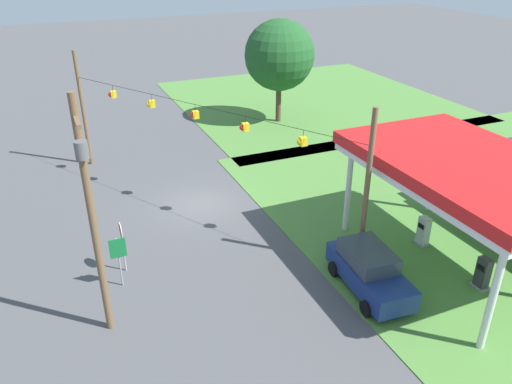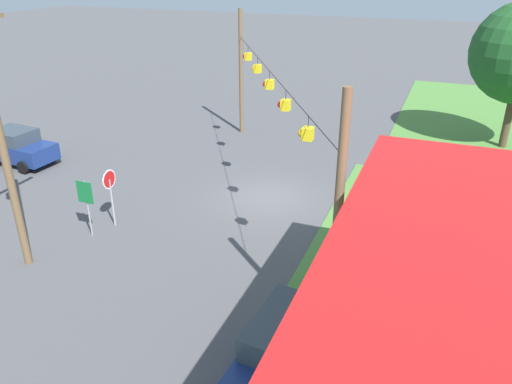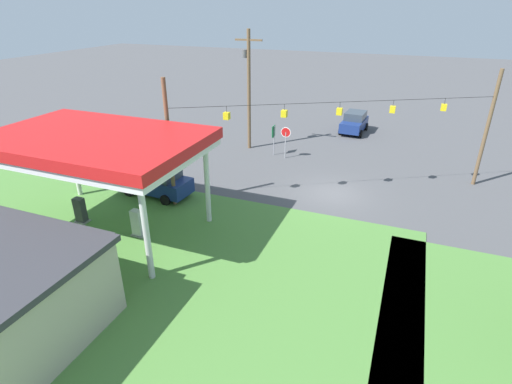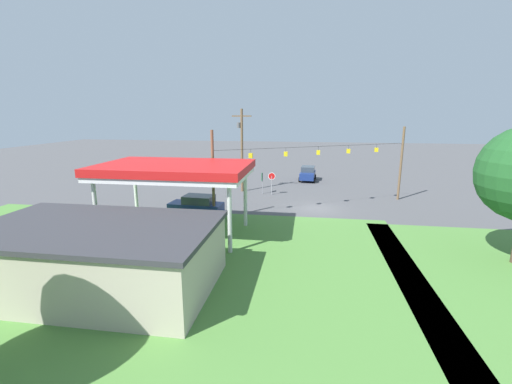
{
  "view_description": "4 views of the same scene",
  "coord_description": "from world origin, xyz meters",
  "px_view_note": "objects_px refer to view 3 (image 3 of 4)",
  "views": [
    {
      "loc": [
        24.45,
        -7.1,
        13.48
      ],
      "look_at": [
        2.32,
        2.47,
        1.37
      ],
      "focal_mm": 35.0,
      "sensor_mm": 36.0,
      "label": 1
    },
    {
      "loc": [
        19.75,
        7.17,
        10.19
      ],
      "look_at": [
        5.46,
        1.53,
        2.96
      ],
      "focal_mm": 35.0,
      "sensor_mm": 36.0,
      "label": 2
    },
    {
      "loc": [
        -3.92,
        23.31,
        11.14
      ],
      "look_at": [
        3.62,
        4.16,
        1.33
      ],
      "focal_mm": 28.0,
      "sensor_mm": 36.0,
      "label": 3
    },
    {
      "loc": [
        0.89,
        31.84,
        8.8
      ],
      "look_at": [
        5.22,
        3.62,
        2.27
      ],
      "focal_mm": 24.0,
      "sensor_mm": 36.0,
      "label": 4
    }
  ],
  "objects_px": {
    "fuel_pump_far": "(80,211)",
    "route_sign": "(274,134)",
    "utility_pole_main": "(248,85)",
    "fuel_pump_near": "(138,224)",
    "car_at_pumps_front": "(156,181)",
    "car_at_pumps_rear": "(35,260)",
    "stop_sign_roadside": "(286,136)",
    "car_on_crossroad": "(354,122)",
    "gas_station_canopy": "(95,144)"
  },
  "relations": [
    {
      "from": "fuel_pump_far",
      "to": "route_sign",
      "type": "xyz_separation_m",
      "value": [
        -6.31,
        -14.26,
        1.0
      ]
    },
    {
      "from": "fuel_pump_far",
      "to": "utility_pole_main",
      "type": "xyz_separation_m",
      "value": [
        -3.8,
        -15.16,
        4.53
      ]
    },
    {
      "from": "fuel_pump_near",
      "to": "utility_pole_main",
      "type": "relative_size",
      "value": 0.16
    },
    {
      "from": "car_at_pumps_front",
      "to": "car_at_pumps_rear",
      "type": "xyz_separation_m",
      "value": [
        0.09,
        9.14,
        -0.08
      ]
    },
    {
      "from": "fuel_pump_near",
      "to": "stop_sign_roadside",
      "type": "xyz_separation_m",
      "value": [
        -3.62,
        -13.92,
        1.1
      ]
    },
    {
      "from": "stop_sign_roadside",
      "to": "utility_pole_main",
      "type": "distance_m",
      "value": 5.13
    },
    {
      "from": "route_sign",
      "to": "utility_pole_main",
      "type": "height_order",
      "value": "utility_pole_main"
    },
    {
      "from": "fuel_pump_far",
      "to": "car_on_crossroad",
      "type": "relative_size",
      "value": 0.36
    },
    {
      "from": "car_at_pumps_front",
      "to": "utility_pole_main",
      "type": "relative_size",
      "value": 0.51
    },
    {
      "from": "gas_station_canopy",
      "to": "route_sign",
      "type": "relative_size",
      "value": 4.43
    },
    {
      "from": "car_at_pumps_front",
      "to": "car_at_pumps_rear",
      "type": "distance_m",
      "value": 9.14
    },
    {
      "from": "car_at_pumps_front",
      "to": "car_on_crossroad",
      "type": "relative_size",
      "value": 1.14
    },
    {
      "from": "car_at_pumps_rear",
      "to": "route_sign",
      "type": "relative_size",
      "value": 1.97
    },
    {
      "from": "fuel_pump_far",
      "to": "car_at_pumps_rear",
      "type": "relative_size",
      "value": 0.32
    },
    {
      "from": "car_on_crossroad",
      "to": "car_at_pumps_front",
      "type": "bearing_deg",
      "value": -22.99
    },
    {
      "from": "route_sign",
      "to": "car_at_pumps_front",
      "type": "bearing_deg",
      "value": 65.44
    },
    {
      "from": "car_on_crossroad",
      "to": "stop_sign_roadside",
      "type": "height_order",
      "value": "stop_sign_roadside"
    },
    {
      "from": "gas_station_canopy",
      "to": "car_at_pumps_rear",
      "type": "height_order",
      "value": "gas_station_canopy"
    },
    {
      "from": "fuel_pump_near",
      "to": "fuel_pump_far",
      "type": "xyz_separation_m",
      "value": [
        3.79,
        0.0,
        0.0
      ]
    },
    {
      "from": "car_at_pumps_front",
      "to": "stop_sign_roadside",
      "type": "relative_size",
      "value": 1.9
    },
    {
      "from": "car_at_pumps_rear",
      "to": "route_sign",
      "type": "bearing_deg",
      "value": 71.7
    },
    {
      "from": "fuel_pump_far",
      "to": "stop_sign_roadside",
      "type": "relative_size",
      "value": 0.6
    },
    {
      "from": "car_on_crossroad",
      "to": "stop_sign_roadside",
      "type": "relative_size",
      "value": 1.67
    },
    {
      "from": "fuel_pump_near",
      "to": "car_at_pumps_rear",
      "type": "xyz_separation_m",
      "value": [
        2.0,
        4.58,
        0.2
      ]
    },
    {
      "from": "car_at_pumps_front",
      "to": "stop_sign_roadside",
      "type": "bearing_deg",
      "value": -116.15
    },
    {
      "from": "car_at_pumps_rear",
      "to": "stop_sign_roadside",
      "type": "distance_m",
      "value": 19.35
    },
    {
      "from": "fuel_pump_near",
      "to": "car_at_pumps_front",
      "type": "height_order",
      "value": "car_at_pumps_front"
    },
    {
      "from": "fuel_pump_far",
      "to": "route_sign",
      "type": "relative_size",
      "value": 0.63
    },
    {
      "from": "utility_pole_main",
      "to": "route_sign",
      "type": "bearing_deg",
      "value": 160.17
    },
    {
      "from": "car_at_pumps_rear",
      "to": "utility_pole_main",
      "type": "distance_m",
      "value": 20.31
    },
    {
      "from": "utility_pole_main",
      "to": "stop_sign_roadside",
      "type": "bearing_deg",
      "value": 161.05
    },
    {
      "from": "fuel_pump_far",
      "to": "gas_station_canopy",
      "type": "bearing_deg",
      "value": 179.95
    },
    {
      "from": "car_at_pumps_front",
      "to": "car_at_pumps_rear",
      "type": "height_order",
      "value": "car_at_pumps_front"
    },
    {
      "from": "gas_station_canopy",
      "to": "car_at_pumps_rear",
      "type": "bearing_deg",
      "value": 88.64
    },
    {
      "from": "route_sign",
      "to": "utility_pole_main",
      "type": "xyz_separation_m",
      "value": [
        2.51,
        -0.9,
        3.53
      ]
    },
    {
      "from": "fuel_pump_near",
      "to": "route_sign",
      "type": "height_order",
      "value": "route_sign"
    },
    {
      "from": "car_at_pumps_rear",
      "to": "car_on_crossroad",
      "type": "distance_m",
      "value": 29.09
    },
    {
      "from": "car_at_pumps_front",
      "to": "route_sign",
      "type": "xyz_separation_m",
      "value": [
        -4.43,
        -9.69,
        0.72
      ]
    },
    {
      "from": "fuel_pump_far",
      "to": "car_on_crossroad",
      "type": "xyz_separation_m",
      "value": [
        -11.32,
        -22.91,
        0.26
      ]
    },
    {
      "from": "car_on_crossroad",
      "to": "stop_sign_roadside",
      "type": "bearing_deg",
      "value": -19.28
    },
    {
      "from": "fuel_pump_far",
      "to": "utility_pole_main",
      "type": "height_order",
      "value": "utility_pole_main"
    },
    {
      "from": "car_at_pumps_rear",
      "to": "stop_sign_roadside",
      "type": "bearing_deg",
      "value": 68.29
    },
    {
      "from": "fuel_pump_far",
      "to": "stop_sign_roadside",
      "type": "bearing_deg",
      "value": -118.02
    },
    {
      "from": "fuel_pump_near",
      "to": "fuel_pump_far",
      "type": "bearing_deg",
      "value": 0.0
    },
    {
      "from": "fuel_pump_far",
      "to": "stop_sign_roadside",
      "type": "xyz_separation_m",
      "value": [
        -7.41,
        -13.92,
        1.1
      ]
    },
    {
      "from": "car_at_pumps_front",
      "to": "utility_pole_main",
      "type": "distance_m",
      "value": 11.58
    },
    {
      "from": "car_at_pumps_rear",
      "to": "stop_sign_roadside",
      "type": "xyz_separation_m",
      "value": [
        -5.62,
        -18.5,
        0.91
      ]
    },
    {
      "from": "gas_station_canopy",
      "to": "car_at_pumps_front",
      "type": "relative_size",
      "value": 2.24
    },
    {
      "from": "route_sign",
      "to": "stop_sign_roadside",
      "type": "bearing_deg",
      "value": 163.07
    },
    {
      "from": "stop_sign_roadside",
      "to": "utility_pole_main",
      "type": "xyz_separation_m",
      "value": [
        3.61,
        -1.24,
        3.43
      ]
    }
  ]
}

